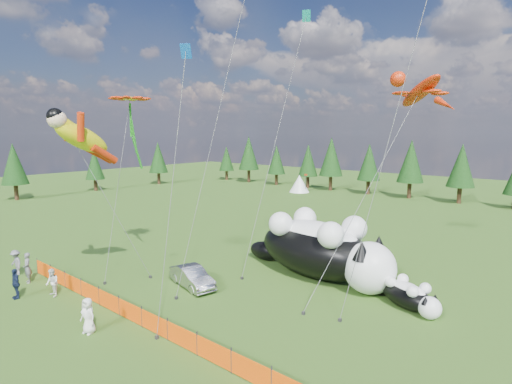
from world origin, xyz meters
TOP-DOWN VIEW (x-y plane):
  - ground at (0.00, 0.00)m, footprint 160.00×160.00m
  - safety_fence at (0.00, -3.00)m, footprint 22.06×0.06m
  - tree_line at (0.00, 45.00)m, footprint 90.00×4.00m
  - festival_tents at (11.00, 40.00)m, footprint 50.00×3.20m
  - cat_large at (4.29, 8.58)m, footprint 11.71×5.16m
  - cat_small at (10.43, 7.48)m, footprint 4.18×2.75m
  - car at (-1.03, 2.08)m, footprint 4.05×2.23m
  - spectator_a at (-9.69, -4.11)m, footprint 0.79×0.60m
  - spectator_b at (-6.23, -4.10)m, footprint 0.86×0.58m
  - spectator_c at (-7.59, -5.55)m, footprint 1.09×0.64m
  - spectator_d at (-11.75, -4.04)m, footprint 1.14×0.62m
  - spectator_e at (-0.49, -4.96)m, footprint 0.95×0.71m
  - superhero_kite at (-5.70, -2.02)m, footprint 4.22×5.69m
  - gecko_kite at (8.53, 13.34)m, footprint 6.73×13.55m
  - flower_kite at (-7.07, 2.18)m, footprint 2.96×4.89m
  - diamond_kite_c at (2.57, -1.25)m, footprint 0.88×2.50m
  - diamond_kite_d at (0.47, 11.96)m, footprint 1.09×7.72m

SIDE VIEW (x-z plane):
  - ground at x=0.00m, z-range 0.00..0.00m
  - safety_fence at x=0.00m, z-range -0.05..1.05m
  - car at x=-1.03m, z-range 0.00..1.27m
  - cat_small at x=10.43m, z-range -0.04..1.55m
  - spectator_b at x=-6.23m, z-range 0.00..1.66m
  - spectator_d at x=-11.75m, z-range 0.00..1.74m
  - spectator_e at x=-0.49m, z-range 0.00..1.75m
  - spectator_c at x=-7.59m, z-range 0.00..1.78m
  - spectator_a at x=-9.69m, z-range 0.00..1.95m
  - festival_tents at x=11.00m, z-range 0.00..2.80m
  - cat_large at x=4.29m, z-range -0.11..4.13m
  - tree_line at x=0.00m, z-range 0.00..8.00m
  - superhero_kite at x=-5.70m, z-range 3.51..14.87m
  - flower_kite at x=-7.07m, z-range 5.53..17.72m
  - gecko_kite at x=8.53m, z-range 4.21..20.03m
  - diamond_kite_c at x=2.57m, z-range 5.45..19.29m
  - diamond_kite_d at x=0.47m, z-range 7.48..26.78m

